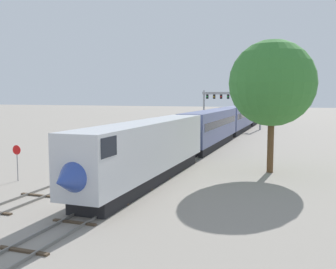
% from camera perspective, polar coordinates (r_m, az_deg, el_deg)
% --- Properties ---
extents(ground_plane, '(400.00, 400.00, 0.00)m').
position_cam_1_polar(ground_plane, '(27.59, -10.38, -8.57)').
color(ground_plane, gray).
extents(track_main, '(2.60, 200.00, 0.16)m').
position_cam_1_polar(track_main, '(84.21, 11.54, 1.15)').
color(track_main, slate).
rests_on(track_main, ground).
extents(track_near, '(2.60, 160.00, 0.16)m').
position_cam_1_polar(track_near, '(65.72, 4.39, -0.05)').
color(track_near, slate).
rests_on(track_near, ground).
extents(passenger_train, '(3.04, 88.16, 4.80)m').
position_cam_1_polar(passenger_train, '(62.09, 8.77, 1.90)').
color(passenger_train, silver).
rests_on(passenger_train, ground).
extents(signal_gantry, '(12.10, 0.49, 7.81)m').
position_cam_1_polar(signal_gantry, '(78.68, 9.43, 5.05)').
color(signal_gantry, '#999BA0').
rests_on(signal_gantry, ground).
extents(stop_sign, '(0.76, 0.08, 2.88)m').
position_cam_1_polar(stop_sign, '(32.86, -21.51, -3.22)').
color(stop_sign, gray).
rests_on(stop_sign, ground).
extents(trackside_tree_left, '(7.51, 7.51, 11.63)m').
position_cam_1_polar(trackside_tree_left, '(34.81, 15.21, 7.34)').
color(trackside_tree_left, brown).
rests_on(trackside_tree_left, ground).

